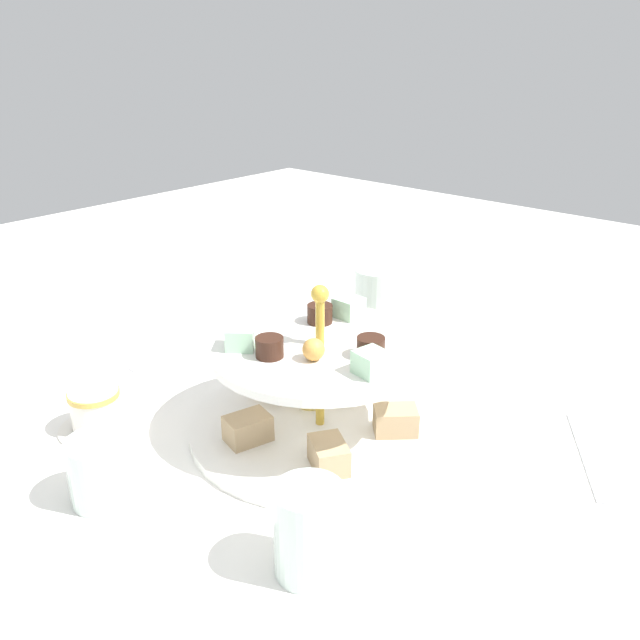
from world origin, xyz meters
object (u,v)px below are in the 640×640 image
at_px(tiered_serving_stand, 320,393).
at_px(butter_knife_left, 587,454).
at_px(water_glass_short_left, 102,470).
at_px(water_glass_mid_back, 309,531).
at_px(butter_knife_right, 180,350).
at_px(water_glass_tall_right, 377,308).
at_px(teacup_with_saucer, 96,411).

height_order(tiered_serving_stand, butter_knife_left, tiered_serving_stand).
height_order(water_glass_short_left, water_glass_mid_back, water_glass_mid_back).
distance_m(tiered_serving_stand, water_glass_short_left, 0.25).
bearing_deg(butter_knife_right, butter_knife_left, 102.88).
relative_size(water_glass_tall_right, water_glass_short_left, 1.79).
height_order(butter_knife_left, water_glass_mid_back, water_glass_mid_back).
bearing_deg(teacup_with_saucer, water_glass_tall_right, -104.76).
height_order(tiered_serving_stand, water_glass_tall_right, tiered_serving_stand).
bearing_deg(water_glass_short_left, butter_knife_left, -130.28).
bearing_deg(tiered_serving_stand, butter_knife_right, -5.17).
relative_size(tiered_serving_stand, water_glass_short_left, 4.47).
xyz_separation_m(water_glass_short_left, water_glass_mid_back, (-0.22, -0.06, 0.01)).
xyz_separation_m(tiered_serving_stand, teacup_with_saucer, (0.20, 0.17, -0.02)).
bearing_deg(butter_knife_left, butter_knife_right, 71.06).
xyz_separation_m(tiered_serving_stand, butter_knife_right, (0.30, -0.03, -0.05)).
relative_size(water_glass_tall_right, butter_knife_right, 0.71).
bearing_deg(tiered_serving_stand, water_glass_mid_back, 129.03).
xyz_separation_m(tiered_serving_stand, butter_knife_left, (-0.25, -0.16, -0.05)).
distance_m(water_glass_tall_right, water_glass_mid_back, 0.46).
relative_size(butter_knife_left, water_glass_mid_back, 2.01).
xyz_separation_m(butter_knife_right, water_glass_mid_back, (-0.44, 0.20, 0.04)).
relative_size(butter_knife_left, butter_knife_right, 1.00).
bearing_deg(water_glass_mid_back, water_glass_tall_right, -60.05).
xyz_separation_m(water_glass_tall_right, water_glass_mid_back, (-0.23, 0.40, -0.02)).
relative_size(tiered_serving_stand, water_glass_tall_right, 2.50).
relative_size(tiered_serving_stand, butter_knife_right, 1.77).
height_order(water_glass_tall_right, water_glass_short_left, water_glass_tall_right).
xyz_separation_m(butter_knife_left, water_glass_mid_back, (0.11, 0.33, 0.04)).
relative_size(teacup_with_saucer, butter_knife_right, 0.53).
height_order(water_glass_short_left, teacup_with_saucer, water_glass_short_left).
height_order(teacup_with_saucer, butter_knife_left, teacup_with_saucer).
height_order(tiered_serving_stand, butter_knife_right, tiered_serving_stand).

